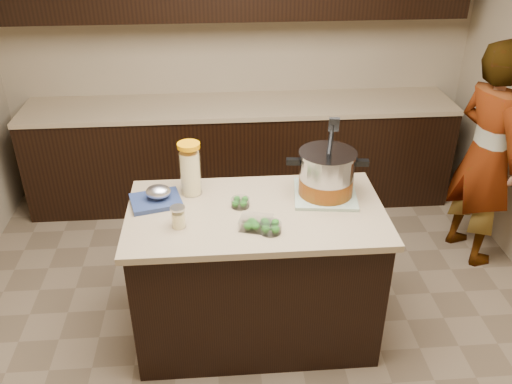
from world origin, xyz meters
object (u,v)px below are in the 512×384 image
(island, at_px, (256,273))
(stock_pot, at_px, (326,176))
(lemonade_pitcher, at_px, (190,171))
(person, at_px, (486,155))

(island, distance_m, stock_pot, 0.73)
(stock_pot, distance_m, lemonade_pitcher, 0.79)
(island, bearing_deg, stock_pot, 17.78)
(lemonade_pitcher, xyz_separation_m, person, (2.07, 0.50, -0.22))
(stock_pot, height_order, lemonade_pitcher, stock_pot)
(stock_pot, xyz_separation_m, lemonade_pitcher, (-0.79, 0.09, 0.02))
(lemonade_pitcher, bearing_deg, island, -32.01)
(stock_pot, xyz_separation_m, person, (1.28, 0.60, -0.21))
(lemonade_pitcher, bearing_deg, person, 13.65)
(person, bearing_deg, stock_pot, 99.99)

